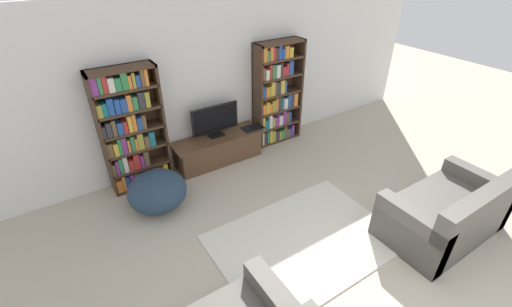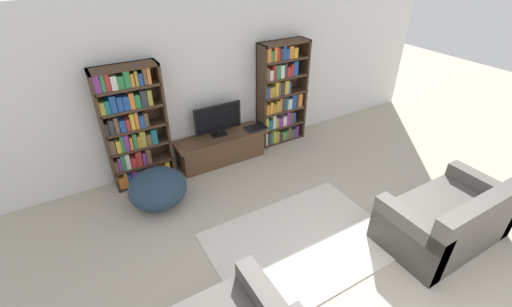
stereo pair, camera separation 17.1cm
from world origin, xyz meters
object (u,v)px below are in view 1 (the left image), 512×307
television (215,120)px  couch_right_sofa (446,214)px  laptop (253,128)px  bookshelf_left (130,131)px  tv_stand (218,149)px  bookshelf_right (275,95)px  beanbag_ottoman (157,191)px

television → couch_right_sofa: bearing=-62.7°
laptop → couch_right_sofa: couch_right_sofa is taller
bookshelf_left → tv_stand: 1.45m
bookshelf_right → television: 1.22m
television → laptop: bearing=-10.3°
tv_stand → television: 0.51m
bookshelf_right → laptop: 0.72m
laptop → beanbag_ottoman: beanbag_ottoman is taller
bookshelf_right → couch_right_sofa: (0.36, -3.10, -0.58)m
television → laptop: television is taller
laptop → beanbag_ottoman: 1.94m
couch_right_sofa → beanbag_ottoman: (-2.80, 2.41, -0.04)m
television → couch_right_sofa: television is taller
bookshelf_left → laptop: size_ratio=5.09×
laptop → beanbag_ottoman: (-1.86, -0.51, -0.21)m
bookshelf_left → laptop: 1.97m
bookshelf_left → tv_stand: (1.29, -0.11, -0.66)m
couch_right_sofa → tv_stand: bearing=117.6°
beanbag_ottoman → laptop: bearing=15.4°
bookshelf_right → laptop: size_ratio=5.09×
laptop → couch_right_sofa: (0.93, -2.93, -0.17)m
bookshelf_right → laptop: bookshelf_right is taller
tv_stand → laptop: size_ratio=4.25×
bookshelf_right → television: size_ratio=2.27×
bookshelf_left → television: bookshelf_left is taller
laptop → couch_right_sofa: size_ratio=0.23×
bookshelf_left → laptop: (1.92, -0.17, -0.42)m
tv_stand → beanbag_ottoman: size_ratio=1.89×
bookshelf_left → beanbag_ottoman: bearing=-85.4°
bookshelf_right → television: bearing=-177.1°
bookshelf_left → couch_right_sofa: bearing=-47.4°
tv_stand → television: television is taller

